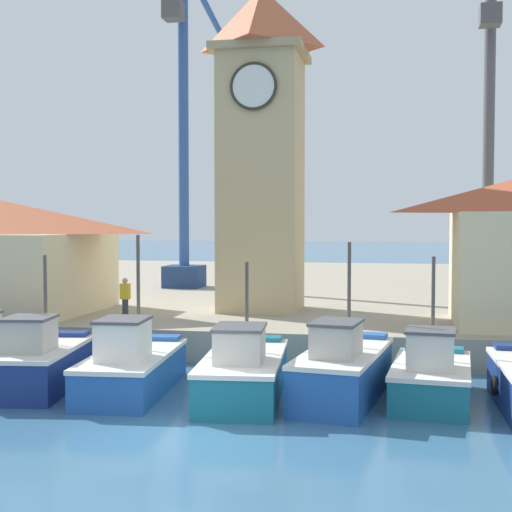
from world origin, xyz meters
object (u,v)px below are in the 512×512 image
Objects in this scene: fishing_boat_mid_left at (132,366)px; port_crane_near at (185,164)px; fishing_boat_mid_right at (343,370)px; fishing_boat_center at (244,371)px; clock_tower at (261,142)px; port_crane_far at (488,165)px; fishing_boat_left_inner at (39,363)px; fishing_boat_right_inner at (431,376)px; dock_worker_near_tower at (125,299)px.

fishing_boat_mid_left is 21.14m from port_crane_near.
fishing_boat_mid_left is 5.80m from fishing_boat_mid_right.
fishing_boat_center is 0.37× the size of clock_tower.
port_crane_far is at bearing 59.05° from fishing_boat_mid_left.
fishing_boat_left_inner is 0.25× the size of port_crane_near.
port_crane_far is at bearing 79.17° from fishing_boat_right_inner.
clock_tower reaches higher than fishing_boat_mid_right.
dock_worker_near_tower is (-4.12, -4.54, -6.03)m from clock_tower.
port_crane_far is 20.61m from dock_worker_near_tower.
fishing_boat_mid_right is 1.21× the size of fishing_boat_right_inner.
port_crane_near reaches higher than fishing_boat_center.
fishing_boat_right_inner is (10.75, 0.74, -0.08)m from fishing_boat_left_inner.
fishing_boat_mid_left is 3.16m from fishing_boat_center.
fishing_boat_mid_right is at bearing -62.08° from port_crane_near.
fishing_boat_mid_left is at bearing 4.24° from fishing_boat_left_inner.
port_crane_near is at bearing 97.94° from dock_worker_near_tower.
dock_worker_near_tower is (-8.19, 5.26, 1.13)m from fishing_boat_mid_right.
fishing_boat_left_inner is 10.77m from fishing_boat_right_inner.
fishing_boat_mid_left is 8.09m from fishing_boat_right_inner.
fishing_boat_right_inner is at bearing -100.83° from port_crane_far.
fishing_boat_mid_right reaches higher than dock_worker_near_tower.
fishing_boat_mid_right is at bearing -32.73° from dock_worker_near_tower.
dock_worker_near_tower is (0.28, 5.80, 1.17)m from fishing_boat_left_inner.
clock_tower reaches higher than fishing_boat_center.
port_crane_far reaches higher than port_crane_near.
fishing_boat_right_inner reaches higher than fishing_boat_center.
fishing_boat_center is at bearing -81.96° from clock_tower.
fishing_boat_center is (5.83, 0.22, -0.04)m from fishing_boat_left_inner.
clock_tower is (-6.35, 9.61, 7.29)m from fishing_boat_right_inner.
fishing_boat_left_inner is 2.78× the size of dock_worker_near_tower.
clock_tower is at bearing 66.95° from fishing_boat_left_inner.
fishing_boat_center is 22.38m from port_crane_far.
fishing_boat_right_inner is at bearing 4.85° from fishing_boat_mid_right.
fishing_boat_mid_right is 21.19m from port_crane_far.
fishing_boat_center is 1.25× the size of fishing_boat_right_inner.
fishing_boat_center is at bearing -172.96° from fishing_boat_mid_right.
fishing_boat_center is 4.94m from fishing_boat_right_inner.
fishing_boat_mid_right is at bearing 3.67° from fishing_boat_left_inner.
port_crane_near reaches higher than fishing_boat_left_inner.
fishing_boat_mid_left is 6.21m from dock_worker_near_tower.
dock_worker_near_tower is (-10.47, 5.07, 1.25)m from fishing_boat_right_inner.
fishing_boat_left_inner is 0.86× the size of fishing_boat_mid_right.
fishing_boat_mid_left is at bearing -120.95° from port_crane_far.
clock_tower is at bearing 112.51° from fishing_boat_mid_right.
port_crane_far is (11.71, 19.52, 6.87)m from fishing_boat_mid_left.
fishing_boat_mid_left is 1.20× the size of fishing_boat_right_inner.
fishing_boat_mid_left is 12.58m from clock_tower.
fishing_boat_left_inner is 20.93m from port_crane_near.
fishing_boat_left_inner is at bearing -92.73° from dock_worker_near_tower.
dock_worker_near_tower is at bearing 87.27° from fishing_boat_left_inner.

